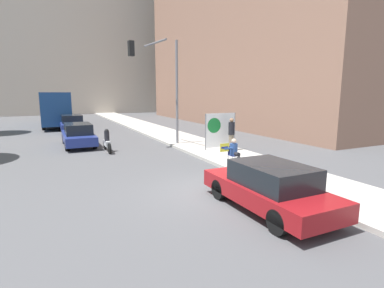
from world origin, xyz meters
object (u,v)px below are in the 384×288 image
object	(u,v)px
city_bus_on_road	(54,107)
motorcycle_on_road	(107,142)
seated_protester	(234,151)
parked_car_curbside	(269,187)
traffic_light_pole	(162,75)
car_on_road_midblock	(72,124)
protest_banner	(220,130)
car_on_road_nearest	(78,135)
jogger_on_sidewalk	(231,134)

from	to	relation	value
city_bus_on_road	motorcycle_on_road	bearing A→B (deg)	-82.25
seated_protester	parked_car_curbside	world-z (taller)	parked_car_curbside
traffic_light_pole	car_on_road_midblock	distance (m)	11.74
protest_banner	car_on_road_midblock	xyz separation A→B (m)	(-7.05, 12.90, -0.49)
parked_car_curbside	car_on_road_nearest	distance (m)	14.16
seated_protester	city_bus_on_road	distance (m)	24.04
seated_protester	parked_car_curbside	bearing A→B (deg)	-103.19
parked_car_curbside	car_on_road_nearest	xyz separation A→B (m)	(-3.89, 13.62, 0.02)
parked_car_curbside	city_bus_on_road	bearing A→B (deg)	99.99
jogger_on_sidewalk	car_on_road_nearest	xyz separation A→B (m)	(-7.54, 6.06, -0.36)
seated_protester	traffic_light_pole	distance (m)	7.59
jogger_on_sidewalk	city_bus_on_road	distance (m)	21.67
seated_protester	motorcycle_on_road	distance (m)	7.89
jogger_on_sidewalk	city_bus_on_road	bearing A→B (deg)	-59.35
seated_protester	car_on_road_nearest	size ratio (longest dim) A/B	0.26
jogger_on_sidewalk	motorcycle_on_road	xyz separation A→B (m)	(-6.24, 3.42, -0.53)
car_on_road_nearest	motorcycle_on_road	world-z (taller)	car_on_road_nearest
parked_car_curbside	car_on_road_midblock	world-z (taller)	car_on_road_midblock
car_on_road_nearest	protest_banner	bearing A→B (deg)	-36.48
jogger_on_sidewalk	traffic_light_pole	xyz separation A→B (m)	(-2.82, 3.43, 3.34)
protest_banner	car_on_road_nearest	world-z (taller)	protest_banner
protest_banner	car_on_road_midblock	bearing A→B (deg)	118.66
jogger_on_sidewalk	parked_car_curbside	world-z (taller)	jogger_on_sidewalk
parked_car_curbside	motorcycle_on_road	bearing A→B (deg)	103.29
motorcycle_on_road	city_bus_on_road	bearing A→B (deg)	97.75
protest_banner	motorcycle_on_road	world-z (taller)	protest_banner
jogger_on_sidewalk	seated_protester	bearing A→B (deg)	66.42
seated_protester	car_on_road_nearest	xyz separation A→B (m)	(-5.62, 9.24, -0.08)
traffic_light_pole	parked_car_curbside	world-z (taller)	traffic_light_pole
motorcycle_on_road	parked_car_curbside	bearing A→B (deg)	-76.71
city_bus_on_road	car_on_road_nearest	bearing A→B (deg)	-86.09
protest_banner	traffic_light_pole	xyz separation A→B (m)	(-2.52, 2.72, 3.20)
car_on_road_midblock	motorcycle_on_road	size ratio (longest dim) A/B	2.19
car_on_road_midblock	city_bus_on_road	bearing A→B (deg)	100.16
city_bus_on_road	motorcycle_on_road	world-z (taller)	city_bus_on_road
car_on_road_nearest	city_bus_on_road	distance (m)	13.95
seated_protester	jogger_on_sidewalk	distance (m)	3.72
protest_banner	car_on_road_midblock	distance (m)	14.71
protest_banner	car_on_road_nearest	distance (m)	9.01
protest_banner	parked_car_curbside	bearing A→B (deg)	-112.01
city_bus_on_road	motorcycle_on_road	distance (m)	16.71
jogger_on_sidewalk	parked_car_curbside	xyz separation A→B (m)	(-3.65, -7.56, -0.39)
seated_protester	city_bus_on_road	bearing A→B (deg)	114.23
car_on_road_nearest	city_bus_on_road	world-z (taller)	city_bus_on_road
car_on_road_midblock	jogger_on_sidewalk	bearing A→B (deg)	-61.60
traffic_light_pole	city_bus_on_road	bearing A→B (deg)	108.96
protest_banner	motorcycle_on_road	xyz separation A→B (m)	(-5.93, 2.71, -0.67)
car_on_road_midblock	protest_banner	bearing A→B (deg)	-61.34
seated_protester	city_bus_on_road	size ratio (longest dim) A/B	0.11
traffic_light_pole	car_on_road_nearest	size ratio (longest dim) A/B	1.36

